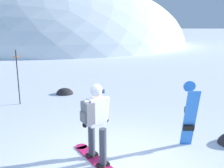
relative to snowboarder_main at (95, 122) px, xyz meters
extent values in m
plane|color=white|center=(0.37, -0.16, -0.92)|extent=(300.00, 300.00, 0.00)
ellipsoid|color=white|center=(-8.84, 31.34, -0.92)|extent=(35.76, 32.18, 17.54)
cube|color=#D11E5B|center=(0.03, 0.02, -0.91)|extent=(1.12, 1.44, 0.02)
cylinder|color=#D11E5B|center=(-0.42, 0.66, -0.91)|extent=(0.28, 0.28, 0.02)
cube|color=black|center=(-0.11, 0.21, -0.86)|extent=(0.29, 0.26, 0.06)
cube|color=black|center=(0.16, -0.18, -0.86)|extent=(0.29, 0.26, 0.06)
cylinder|color=#3D424C|center=(-0.11, 0.21, -0.48)|extent=(0.15, 0.15, 0.82)
cylinder|color=#3D424C|center=(0.16, -0.18, -0.48)|extent=(0.15, 0.15, 0.82)
cube|color=silver|center=(0.03, 0.02, 0.22)|extent=(0.42, 0.39, 0.58)
cylinder|color=silver|center=(-0.16, -0.11, 0.22)|extent=(0.18, 0.20, 0.57)
cylinder|color=silver|center=(0.21, 0.15, 0.22)|extent=(0.18, 0.20, 0.57)
sphere|color=black|center=(-0.20, -0.09, -0.03)|extent=(0.11, 0.11, 0.11)
sphere|color=black|center=(0.21, 0.19, -0.03)|extent=(0.11, 0.11, 0.11)
cube|color=slate|center=(-0.14, -0.10, 0.24)|extent=(0.31, 0.33, 0.44)
cube|color=slate|center=(-0.22, -0.15, 0.16)|extent=(0.16, 0.20, 0.20)
sphere|color=tan|center=(0.03, 0.02, 0.64)|extent=(0.21, 0.21, 0.21)
sphere|color=silver|center=(0.03, 0.02, 0.67)|extent=(0.25, 0.25, 0.25)
cube|color=navy|center=(0.13, 0.09, 0.64)|extent=(0.12, 0.16, 0.08)
cube|color=blue|center=(2.11, 0.71, -0.19)|extent=(0.28, 0.46, 1.46)
cylinder|color=blue|center=(2.11, 0.92, 0.54)|extent=(0.28, 0.10, 0.28)
cube|color=black|center=(2.11, 0.74, 0.03)|extent=(0.25, 0.11, 0.15)
cube|color=black|center=(2.11, 0.74, -0.41)|extent=(0.25, 0.11, 0.15)
cylinder|color=black|center=(-3.18, 3.91, 0.05)|extent=(0.04, 0.04, 1.94)
cylinder|color=orange|center=(-3.18, 3.91, 0.84)|extent=(0.20, 0.20, 0.02)
cone|color=black|center=(-3.18, 3.91, 1.06)|extent=(0.04, 0.04, 0.08)
ellipsoid|color=#282628|center=(-1.84, 5.34, -0.92)|extent=(0.71, 0.61, 0.50)
camera|label=1|loc=(0.52, -4.87, 1.96)|focal=40.78mm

